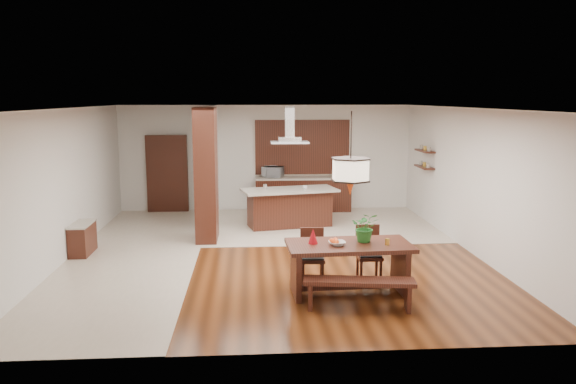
{
  "coord_description": "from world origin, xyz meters",
  "views": [
    {
      "loc": [
        -0.45,
        -10.95,
        3.11
      ],
      "look_at": [
        0.3,
        0.0,
        1.25
      ],
      "focal_mm": 35.0,
      "sensor_mm": 36.0,
      "label": 1
    }
  ],
  "objects": [
    {
      "name": "soffit_band",
      "position": [
        0.0,
        0.0,
        2.88
      ],
      "size": [
        8.0,
        9.0,
        0.02
      ],
      "primitive_type": "cube",
      "color": "#3C1E0F",
      "rests_on": "room_shell"
    },
    {
      "name": "island_cup",
      "position": [
        0.86,
        2.26,
        0.97
      ],
      "size": [
        0.14,
        0.14,
        0.09
      ],
      "primitive_type": "imported",
      "rotation": [
        0.0,
        0.0,
        0.28
      ],
      "color": "silver",
      "rests_on": "kitchen_island"
    },
    {
      "name": "napkin_cone",
      "position": [
        0.53,
        -2.38,
        0.94
      ],
      "size": [
        0.2,
        0.2,
        0.24
      ],
      "primitive_type": "cone",
      "rotation": [
        0.0,
        0.0,
        0.43
      ],
      "color": "#A60B14",
      "rests_on": "dining_table"
    },
    {
      "name": "partition_stub",
      "position": [
        -1.4,
        3.3,
        1.45
      ],
      "size": [
        0.18,
        2.4,
        2.9
      ],
      "primitive_type": "cube",
      "color": "silver",
      "rests_on": "ground"
    },
    {
      "name": "shelf_lower",
      "position": [
        3.87,
        2.6,
        1.4
      ],
      "size": [
        0.26,
        0.9,
        0.04
      ],
      "primitive_type": "cube",
      "color": "black",
      "rests_on": "room_shell"
    },
    {
      "name": "hallway_doorway",
      "position": [
        -2.7,
        4.4,
        1.05
      ],
      "size": [
        1.1,
        0.2,
        2.1
      ],
      "primitive_type": "cube",
      "color": "black",
      "rests_on": "ground"
    },
    {
      "name": "fruit_bowl",
      "position": [
        0.9,
        -2.51,
        0.85
      ],
      "size": [
        0.28,
        0.28,
        0.06
      ],
      "primitive_type": "imported",
      "rotation": [
        0.0,
        0.0,
        0.09
      ],
      "color": "beige",
      "rests_on": "dining_table"
    },
    {
      "name": "microwave",
      "position": [
        0.17,
        4.2,
        1.1
      ],
      "size": [
        0.64,
        0.54,
        0.3
      ],
      "primitive_type": "imported",
      "rotation": [
        0.0,
        0.0,
        -0.39
      ],
      "color": "silver",
      "rests_on": "rear_counter"
    },
    {
      "name": "partition_pier",
      "position": [
        -1.4,
        1.2,
        1.45
      ],
      "size": [
        0.45,
        1.0,
        2.9
      ],
      "primitive_type": "cube",
      "color": "black",
      "rests_on": "ground"
    },
    {
      "name": "shelf_upper",
      "position": [
        3.87,
        2.6,
        1.8
      ],
      "size": [
        0.26,
        0.9,
        0.04
      ],
      "primitive_type": "cube",
      "color": "black",
      "rests_on": "room_shell"
    },
    {
      "name": "rear_counter",
      "position": [
        1.0,
        4.2,
        0.48
      ],
      "size": [
        2.6,
        0.62,
        0.95
      ],
      "color": "black",
      "rests_on": "ground"
    },
    {
      "name": "dining_chair_left",
      "position": [
        0.59,
        -1.83,
        0.45
      ],
      "size": [
        0.42,
        0.42,
        0.91
      ],
      "primitive_type": null,
      "rotation": [
        0.0,
        0.0,
        -0.05
      ],
      "color": "black",
      "rests_on": "ground"
    },
    {
      "name": "dining_table",
      "position": [
        1.11,
        -2.41,
        0.6
      ],
      "size": [
        2.01,
        1.07,
        0.82
      ],
      "rotation": [
        0.0,
        0.0,
        0.04
      ],
      "color": "black",
      "rests_on": "ground"
    },
    {
      "name": "range_hood",
      "position": [
        0.5,
        2.36,
        2.46
      ],
      "size": [
        0.9,
        0.55,
        0.87
      ],
      "primitive_type": null,
      "color": "silver",
      "rests_on": "room_shell"
    },
    {
      "name": "room_shell",
      "position": [
        0.0,
        0.0,
        2.06
      ],
      "size": [
        9.0,
        9.04,
        2.92
      ],
      "color": "#3E1D0B",
      "rests_on": "ground"
    },
    {
      "name": "tile_kitchen",
      "position": [
        1.25,
        2.5,
        0.01
      ],
      "size": [
        5.5,
        4.0,
        0.01
      ],
      "primitive_type": "cube",
      "color": "beige",
      "rests_on": "ground"
    },
    {
      "name": "pendant_lantern",
      "position": [
        1.11,
        -2.41,
        2.25
      ],
      "size": [
        0.64,
        0.64,
        1.31
      ],
      "primitive_type": null,
      "color": "beige",
      "rests_on": "room_shell"
    },
    {
      "name": "hallway_console",
      "position": [
        -3.81,
        0.2,
        0.32
      ],
      "size": [
        0.37,
        0.88,
        0.63
      ],
      "primitive_type": "cube",
      "color": "black",
      "rests_on": "ground"
    },
    {
      "name": "foliage_plant",
      "position": [
        1.38,
        -2.32,
        1.06
      ],
      "size": [
        0.49,
        0.44,
        0.48
      ],
      "primitive_type": "imported",
      "rotation": [
        0.0,
        0.0,
        -0.18
      ],
      "color": "#246D27",
      "rests_on": "dining_table"
    },
    {
      "name": "tile_hallway",
      "position": [
        -2.75,
        0.0,
        0.01
      ],
      "size": [
        2.5,
        9.0,
        0.01
      ],
      "primitive_type": "cube",
      "color": "beige",
      "rests_on": "ground"
    },
    {
      "name": "gold_ornament",
      "position": [
        1.69,
        -2.52,
        0.87
      ],
      "size": [
        0.08,
        0.08,
        0.1
      ],
      "primitive_type": "cylinder",
      "rotation": [
        0.0,
        0.0,
        -0.13
      ],
      "color": "gold",
      "rests_on": "dining_table"
    },
    {
      "name": "kitchen_island",
      "position": [
        0.5,
        2.36,
        0.48
      ],
      "size": [
        2.4,
        1.43,
        0.93
      ],
      "rotation": [
        0.0,
        0.0,
        0.21
      ],
      "color": "black",
      "rests_on": "ground"
    },
    {
      "name": "dining_bench",
      "position": [
        1.14,
        -3.12,
        0.23
      ],
      "size": [
        1.67,
        0.58,
        0.46
      ],
      "primitive_type": null,
      "rotation": [
        0.0,
        0.0,
        -0.14
      ],
      "color": "black",
      "rests_on": "ground"
    },
    {
      "name": "kitchen_window",
      "position": [
        1.0,
        4.46,
        1.75
      ],
      "size": [
        2.6,
        0.08,
        1.5
      ],
      "primitive_type": "cube",
      "color": "olive",
      "rests_on": "room_shell"
    },
    {
      "name": "dining_chair_right",
      "position": [
        1.57,
        -1.79,
        0.47
      ],
      "size": [
        0.41,
        0.41,
        0.93
      ],
      "primitive_type": null,
      "rotation": [
        0.0,
        0.0,
        -0.0
      ],
      "color": "black",
      "rests_on": "ground"
    }
  ]
}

